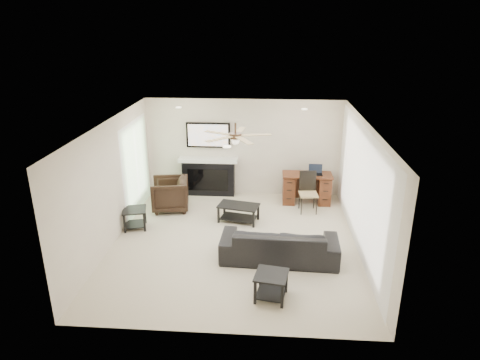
% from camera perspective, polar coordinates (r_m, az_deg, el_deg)
% --- Properties ---
extents(room_shell, '(5.50, 5.54, 2.52)m').
position_cam_1_polar(room_shell, '(8.32, 0.67, 2.09)').
color(room_shell, beige).
rests_on(room_shell, ground).
extents(sofa, '(2.26, 0.96, 0.65)m').
position_cam_1_polar(sofa, '(8.25, 5.27, -8.47)').
color(sofa, black).
rests_on(sofa, ground).
extents(armchair, '(0.98, 0.96, 0.78)m').
position_cam_1_polar(armchair, '(10.43, -9.33, -1.88)').
color(armchair, black).
rests_on(armchair, ground).
extents(coffee_table, '(0.99, 0.68, 0.40)m').
position_cam_1_polar(coffee_table, '(9.76, -0.20, -4.43)').
color(coffee_table, black).
rests_on(coffee_table, ground).
extents(end_table_near, '(0.60, 0.60, 0.45)m').
position_cam_1_polar(end_table_near, '(7.23, 4.17, -13.92)').
color(end_table_near, black).
rests_on(end_table_near, ground).
extents(end_table_left, '(0.61, 0.61, 0.45)m').
position_cam_1_polar(end_table_left, '(9.72, -13.83, -5.01)').
color(end_table_left, black).
rests_on(end_table_left, ground).
extents(fireplace_unit, '(1.52, 0.34, 1.91)m').
position_cam_1_polar(fireplace_unit, '(11.02, -4.27, 2.69)').
color(fireplace_unit, black).
rests_on(fireplace_unit, ground).
extents(desk, '(1.22, 0.56, 0.76)m').
position_cam_1_polar(desk, '(10.80, 8.85, -1.11)').
color(desk, '#3B200E').
rests_on(desk, ground).
extents(desk_chair, '(0.46, 0.48, 0.97)m').
position_cam_1_polar(desk_chair, '(10.26, 9.11, -1.69)').
color(desk_chair, black).
rests_on(desk_chair, ground).
extents(laptop, '(0.33, 0.24, 0.23)m').
position_cam_1_polar(laptop, '(10.64, 10.08, 1.30)').
color(laptop, black).
rests_on(laptop, desk).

